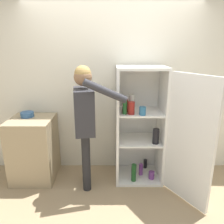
{
  "coord_description": "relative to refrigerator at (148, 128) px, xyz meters",
  "views": [
    {
      "loc": [
        0.0,
        -2.29,
        1.9
      ],
      "look_at": [
        0.02,
        0.65,
        1.02
      ],
      "focal_mm": 35.0,
      "sensor_mm": 36.0,
      "label": 1
    }
  ],
  "objects": [
    {
      "name": "person",
      "position": [
        -0.87,
        -0.15,
        0.25
      ],
      "size": [
        0.71,
        0.58,
        1.69
      ],
      "color": "#262628",
      "rests_on": "ground_plane"
    },
    {
      "name": "ground_plane",
      "position": [
        -0.52,
        -0.56,
        -0.82
      ],
      "size": [
        12.0,
        12.0,
        0.0
      ],
      "primitive_type": "plane",
      "color": "tan"
    },
    {
      "name": "refrigerator",
      "position": [
        0.0,
        0.0,
        0.0
      ],
      "size": [
        1.06,
        1.13,
        1.66
      ],
      "color": "white",
      "rests_on": "ground_plane"
    },
    {
      "name": "counter",
      "position": [
        -1.66,
        0.07,
        -0.36
      ],
      "size": [
        0.6,
        0.61,
        0.93
      ],
      "color": "tan",
      "rests_on": "ground_plane"
    },
    {
      "name": "wall_back",
      "position": [
        -0.52,
        0.42,
        0.45
      ],
      "size": [
        7.0,
        0.06,
        2.55
      ],
      "color": "silver",
      "rests_on": "ground_plane"
    },
    {
      "name": "bowl",
      "position": [
        -1.74,
        0.15,
        0.14
      ],
      "size": [
        0.19,
        0.19,
        0.07
      ],
      "color": "#335B8E",
      "rests_on": "counter"
    }
  ]
}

